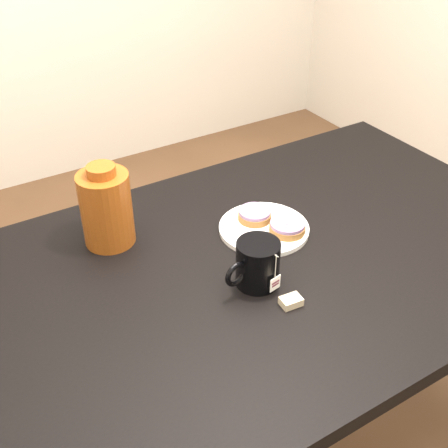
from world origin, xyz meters
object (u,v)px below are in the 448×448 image
Objects in this scene: plate at (264,228)px; bagel_package at (106,208)px; mug at (257,264)px; bagel_back at (255,215)px; table at (275,279)px; bagel_front at (287,227)px; teabag_pouch at (291,301)px.

bagel_package reaches higher than plate.
bagel_package is at bearing 113.73° from mug.
plate is 0.04m from bagel_back.
plate is (0.02, 0.09, 0.09)m from table.
table is 0.19m from mug.
bagel_back is 0.37m from bagel_package.
mug is at bearing -146.76° from bagel_front.
bagel_front is at bearing 23.01° from mug.
bagel_front reaches higher than plate.
bagel_front is at bearing 34.23° from table.
bagel_back reaches higher than table.
bagel_package is (-0.38, 0.21, 0.07)m from bagel_front.
plate is 0.21m from mug.
bagel_back is 0.10m from bagel_front.
bagel_package is (-0.22, 0.32, 0.04)m from mug.
table is 0.13m from plate.
teabag_pouch is at bearing -124.89° from bagel_front.
bagel_front is 0.60× the size of mug.
mug is at bearing -129.72° from plate.
plate is 1.09× the size of bagel_package.
teabag_pouch is (0.02, -0.10, -0.05)m from mug.
mug is (-0.13, -0.16, 0.05)m from plate.
bagel_package is (-0.34, 0.12, 0.07)m from bagel_back.
bagel_back is at bearing 113.70° from bagel_front.
mug is 0.39m from bagel_package.
plate is at bearing 74.48° from table.
mug is 0.11m from teabag_pouch.
table is at bearing 22.42° from mug.
mug reaches higher than teabag_pouch.
mug is at bearing -123.14° from bagel_back.
table is 0.17m from bagel_back.
bagel_back is 2.32× the size of teabag_pouch.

